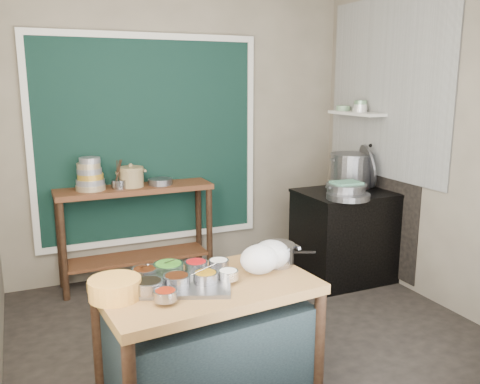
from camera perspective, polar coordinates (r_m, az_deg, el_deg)
name	(u,v)px	position (r m, az deg, el deg)	size (l,w,h in m)	color
floor	(244,328)	(4.19, 0.41, -15.05)	(3.50, 3.00, 0.02)	#2C2621
back_wall	(182,134)	(5.16, -6.53, 6.51)	(3.50, 0.02, 2.80)	gray
right_wall	(427,141)	(4.75, 20.26, 5.34)	(0.02, 3.00, 2.80)	gray
curtain_panel	(149,141)	(5.03, -10.20, 5.68)	(2.10, 0.02, 1.90)	black
curtain_frame	(149,141)	(5.02, -10.17, 5.67)	(2.22, 0.03, 2.02)	beige
tile_panel	(386,88)	(5.12, 16.10, 11.12)	(0.02, 1.70, 1.70)	#B2B2AA
soot_patch	(373,203)	(5.34, 14.73, -1.25)	(0.01, 1.30, 1.30)	black
wall_shelf	(357,113)	(5.30, 12.96, 8.60)	(0.22, 0.70, 0.03)	beige
prep_table	(209,342)	(3.20, -3.51, -16.45)	(1.25, 0.72, 0.75)	#8F5E34
back_counter	(137,235)	(4.98, -11.53, -4.73)	(1.45, 0.40, 0.95)	#562B18
stove_block	(346,237)	(5.10, 11.81, -4.93)	(0.90, 0.68, 0.85)	black
stove_top	(348,193)	(4.99, 12.03, -0.10)	(0.92, 0.69, 0.03)	black
condiment_tray	(184,284)	(3.01, -6.30, -10.26)	(0.53, 0.38, 0.02)	gray
condiment_bowls	(178,276)	(3.02, -6.96, -9.29)	(0.63, 0.49, 0.07)	gray
yellow_basin	(115,288)	(2.91, -13.87, -10.45)	(0.29, 0.29, 0.11)	gold
saucepan	(276,254)	(3.33, 4.08, -6.97)	(0.25, 0.25, 0.14)	gray
plastic_bag_a	(259,259)	(3.16, 2.20, -7.55)	(0.24, 0.21, 0.18)	white
plastic_bag_b	(271,255)	(3.24, 3.48, -7.03)	(0.25, 0.21, 0.19)	white
bowl_stack	(90,176)	(4.78, -16.52, 1.75)	(0.27, 0.27, 0.30)	tan
utensil_cup	(119,184)	(4.79, -13.41, 0.86)	(0.14, 0.14, 0.08)	gray
ceramic_crock	(131,178)	(4.85, -12.12, 1.56)	(0.25, 0.25, 0.17)	olive
wide_bowl	(160,182)	(4.90, -8.94, 1.15)	(0.23, 0.23, 0.06)	gray
stock_pot	(351,170)	(5.18, 12.36, 2.40)	(0.43, 0.43, 0.34)	gray
pot_lid	(368,166)	(5.19, 14.14, 2.84)	(0.44, 0.44, 0.02)	gray
steamer	(346,190)	(4.74, 11.83, 0.19)	(0.38, 0.38, 0.12)	gray
green_cloth	(347,183)	(4.72, 11.87, 1.03)	(0.25, 0.19, 0.02)	#51856B
shallow_pan	(348,196)	(4.66, 12.04, -0.46)	(0.39, 0.39, 0.05)	gray
shelf_bowl_stack	(361,107)	(5.25, 13.38, 9.31)	(0.14, 0.14, 0.11)	silver
shelf_bowl_green	(343,108)	(5.48, 11.50, 9.21)	(0.14, 0.14, 0.05)	gray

